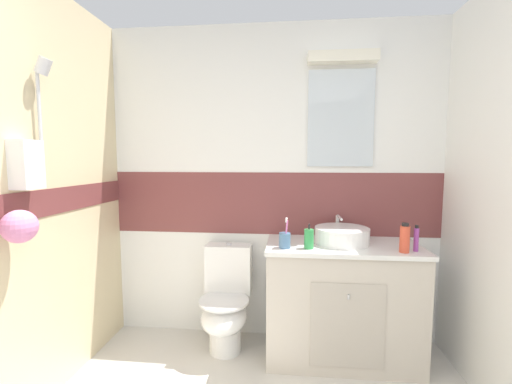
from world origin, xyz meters
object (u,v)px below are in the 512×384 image
at_px(soap_dispenser, 309,239).
at_px(toothbrush_cup, 285,240).
at_px(sink_basin, 342,235).
at_px(toilet, 226,302).
at_px(shampoo_bottle_tall, 405,238).
at_px(toothpaste_tube_upright, 416,239).

bearing_deg(soap_dispenser, toothbrush_cup, -179.00).
height_order(sink_basin, soap_dispenser, sink_basin).
height_order(toilet, soap_dispenser, soap_dispenser).
relative_size(sink_basin, shampoo_bottle_tall, 2.24).
bearing_deg(sink_basin, soap_dispenser, -144.97).
distance_m(sink_basin, toothbrush_cup, 0.44).
xyz_separation_m(toilet, toothbrush_cup, (0.45, -0.17, 0.54)).
distance_m(sink_basin, shampoo_bottle_tall, 0.42).
xyz_separation_m(toilet, shampoo_bottle_tall, (1.22, -0.20, 0.57)).
height_order(sink_basin, toilet, sink_basin).
distance_m(toilet, toothpaste_tube_upright, 1.43).
height_order(toothbrush_cup, toothpaste_tube_upright, toothbrush_cup).
relative_size(shampoo_bottle_tall, toothpaste_tube_upright, 1.11).
bearing_deg(soap_dispenser, toilet, 164.53).
height_order(toilet, toothpaste_tube_upright, toothpaste_tube_upright).
bearing_deg(toothpaste_tube_upright, sink_basin, 159.17).
distance_m(soap_dispenser, toothpaste_tube_upright, 0.70).
distance_m(shampoo_bottle_tall, toothpaste_tube_upright, 0.09).
xyz_separation_m(sink_basin, toilet, (-0.85, -0.00, -0.54)).
bearing_deg(toothpaste_tube_upright, soap_dispenser, 179.98).
relative_size(toilet, soap_dispenser, 4.62).
height_order(toilet, shampoo_bottle_tall, shampoo_bottle_tall).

